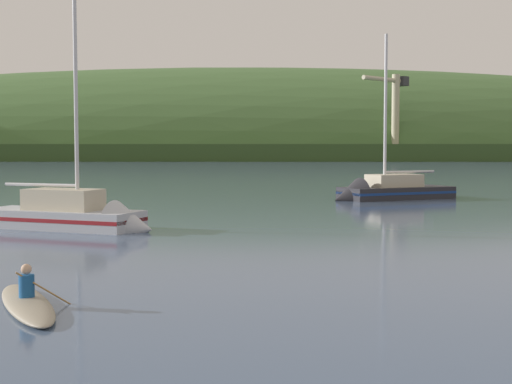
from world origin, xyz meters
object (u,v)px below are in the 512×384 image
Objects in this scene: canoe_with_paddler at (27,303)px; dockside_crane at (394,117)px; sailboat_far_left at (77,221)px; sailboat_midwater_white at (384,196)px.

dockside_crane is at bearing 140.48° from canoe_with_paddler.
canoe_with_paddler is at bearing -58.48° from sailboat_far_left.
sailboat_midwater_white is 33.45m from canoe_with_paddler.
sailboat_midwater_white is 22.77m from sailboat_far_left.
sailboat_midwater_white is (-13.27, -138.45, -10.76)m from dockside_crane.
dockside_crane is 159.28m from sailboat_far_left.
sailboat_far_left reaches higher than canoe_with_paddler.
canoe_with_paddler is (3.91, -13.82, -0.23)m from sailboat_far_left.
sailboat_midwater_white reaches higher than canoe_with_paddler.
sailboat_far_left reaches higher than sailboat_midwater_white.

